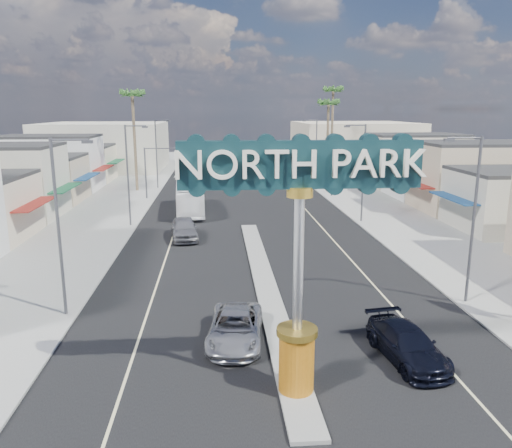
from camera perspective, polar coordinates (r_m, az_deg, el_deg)
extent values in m
plane|color=gray|center=(45.77, -0.93, -0.02)|extent=(160.00, 160.00, 0.00)
cube|color=black|center=(45.77, -0.93, -0.02)|extent=(20.00, 120.00, 0.01)
cube|color=gray|center=(30.42, 1.00, -6.67)|extent=(1.30, 30.00, 0.16)
cube|color=gray|center=(47.02, -18.21, -0.26)|extent=(8.00, 120.00, 0.12)
cube|color=gray|center=(48.67, 15.75, 0.34)|extent=(8.00, 120.00, 0.12)
cube|color=beige|center=(61.72, -24.71, 5.01)|extent=(12.00, 42.00, 6.00)
cube|color=#B7B29E|center=(63.87, 20.39, 5.62)|extent=(12.00, 42.00, 6.00)
cube|color=#B7B29E|center=(91.76, -16.81, 8.51)|extent=(20.00, 20.00, 8.00)
cube|color=beige|center=(93.09, 11.04, 8.88)|extent=(20.00, 20.00, 8.00)
cylinder|color=#B75F0E|center=(19.04, 4.64, -15.46)|extent=(1.30, 1.30, 2.20)
cylinder|color=gold|center=(18.48, 4.71, -12.12)|extent=(1.50, 1.50, 0.25)
cylinder|color=#B7B7BC|center=(17.56, 4.86, -4.64)|extent=(0.36, 0.36, 4.80)
cylinder|color=gold|center=(16.96, 5.03, 3.68)|extent=(0.90, 0.90, 0.35)
cube|color=#0E292D|center=(16.84, 5.09, 6.79)|extent=(8.20, 0.50, 1.60)
cylinder|color=#47474C|center=(59.53, -12.50, 5.64)|extent=(0.18, 0.18, 6.00)
cylinder|color=#47474C|center=(58.95, -10.20, 8.50)|extent=(5.00, 0.12, 0.12)
cube|color=black|center=(58.83, -8.23, 8.08)|extent=(0.32, 0.32, 1.00)
sphere|color=red|center=(58.62, -8.25, 8.37)|extent=(0.22, 0.22, 0.22)
cylinder|color=#47474C|center=(60.56, 8.70, 5.92)|extent=(0.18, 0.18, 6.00)
cylinder|color=#47474C|center=(59.75, 6.43, 8.68)|extent=(5.00, 0.12, 0.12)
cube|color=black|center=(59.44, 4.51, 8.22)|extent=(0.32, 0.32, 1.00)
sphere|color=red|center=(59.24, 4.54, 8.51)|extent=(0.22, 0.22, 0.22)
cylinder|color=#47474C|center=(26.37, -21.63, -0.68)|extent=(0.16, 0.16, 9.00)
cylinder|color=#47474C|center=(25.50, -20.51, 9.01)|extent=(1.80, 0.10, 0.10)
cube|color=#47474C|center=(25.30, -18.73, 8.89)|extent=(0.50, 0.22, 0.15)
cylinder|color=#47474C|center=(45.56, -14.44, 5.26)|extent=(0.16, 0.16, 9.00)
cylinder|color=#47474C|center=(45.06, -13.61, 10.85)|extent=(1.80, 0.10, 0.10)
cube|color=#47474C|center=(44.95, -12.58, 10.76)|extent=(0.50, 0.22, 0.15)
cylinder|color=#47474C|center=(67.21, -11.31, 7.79)|extent=(0.16, 0.16, 9.00)
cylinder|color=#47474C|center=(66.88, -10.70, 11.57)|extent=(1.80, 0.10, 0.10)
cube|color=#47474C|center=(66.80, -10.00, 11.51)|extent=(0.50, 0.22, 0.15)
cylinder|color=#47474C|center=(28.53, 23.58, 0.14)|extent=(0.16, 0.16, 9.00)
cylinder|color=#47474C|center=(27.55, 22.74, 9.06)|extent=(1.80, 0.10, 0.10)
cube|color=#47474C|center=(27.20, 21.21, 8.94)|extent=(0.50, 0.22, 0.15)
cylinder|color=#47474C|center=(46.84, 12.16, 5.58)|extent=(0.16, 0.16, 9.00)
cylinder|color=#47474C|center=(46.25, 11.34, 11.00)|extent=(1.80, 0.10, 0.10)
cube|color=#47474C|center=(46.04, 10.36, 10.91)|extent=(0.50, 0.22, 0.15)
cylinder|color=#47474C|center=(68.09, 6.88, 8.01)|extent=(0.16, 0.16, 9.00)
cylinder|color=#47474C|center=(67.69, 6.22, 11.73)|extent=(1.80, 0.10, 0.10)
cube|color=#47474C|center=(67.54, 5.53, 11.66)|extent=(0.50, 0.22, 0.15)
cylinder|color=brown|center=(65.45, -13.68, 8.86)|extent=(0.36, 0.36, 12.00)
cylinder|color=brown|center=(72.42, 8.16, 9.06)|extent=(0.36, 0.36, 11.00)
cylinder|color=brown|center=(78.64, 8.67, 10.08)|extent=(0.36, 0.36, 13.00)
imported|color=#A1A2A6|center=(22.98, -2.40, -11.73)|extent=(2.89, 5.33, 1.42)
imported|color=black|center=(22.39, 16.88, -13.01)|extent=(2.64, 5.12, 1.42)
imported|color=slate|center=(40.84, -8.22, -0.51)|extent=(2.65, 5.33, 1.74)
imported|color=white|center=(51.42, -7.64, 3.06)|extent=(3.37, 11.21, 3.08)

